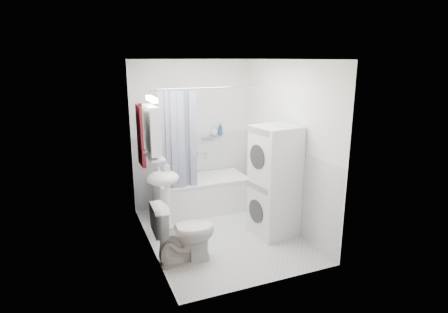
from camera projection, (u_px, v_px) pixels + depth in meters
name	position (u px, v px, depth m)	size (l,w,h in m)	color
floor	(222.00, 234.00, 5.30)	(2.60, 2.60, 0.00)	silver
room_walls	(222.00, 131.00, 4.92)	(2.60, 2.60, 2.60)	white
wainscot	(215.00, 188.00, 5.41)	(1.98, 2.58, 2.58)	white
door	(162.00, 188.00, 4.21)	(0.05, 2.00, 2.00)	brown
bathtub	(201.00, 193.00, 6.05)	(1.45, 0.69, 0.55)	white
tub_spout	(206.00, 153.00, 6.27)	(0.04, 0.04, 0.12)	silver
curtain_rod	(206.00, 88.00, 5.36)	(0.02, 0.02, 1.63)	silver
shower_curtain	(178.00, 141.00, 5.39)	(0.55, 0.02, 1.45)	#15204C
sink	(164.00, 188.00, 5.07)	(0.44, 0.37, 1.04)	white
medicine_cabinet	(152.00, 128.00, 4.66)	(0.13, 0.50, 0.71)	white
shelf	(154.00, 157.00, 4.76)	(0.18, 0.54, 0.03)	silver
shower_caddy	(208.00, 137.00, 6.21)	(0.22, 0.06, 0.02)	silver
towel	(141.00, 134.00, 5.28)	(0.07, 0.37, 0.88)	#55100A
washer_dryer	(275.00, 182.00, 5.13)	(0.62, 0.61, 1.55)	white
toilet	(184.00, 232.00, 4.52)	(0.43, 0.76, 0.75)	white
soap_pump	(166.00, 171.00, 5.02)	(0.08, 0.17, 0.08)	gray
shelf_bottle	(157.00, 156.00, 4.61)	(0.07, 0.18, 0.07)	gray
shelf_cup	(152.00, 150.00, 4.85)	(0.10, 0.09, 0.10)	gray
shampoo_a	(214.00, 132.00, 6.23)	(0.13, 0.17, 0.13)	gray
shampoo_b	(220.00, 133.00, 6.28)	(0.08, 0.21, 0.08)	#225088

